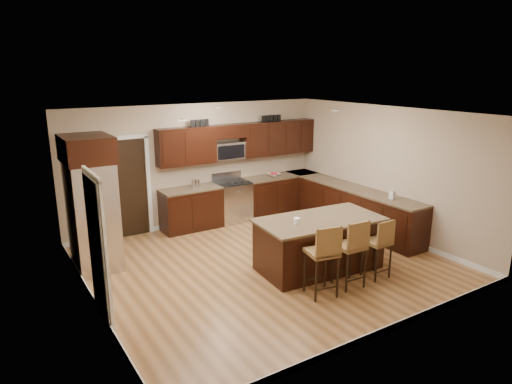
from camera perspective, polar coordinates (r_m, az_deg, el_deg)
floor at (r=8.38m, az=1.24°, el=-8.92°), size 6.00×6.00×0.00m
ceiling at (r=7.69m, az=1.35°, el=9.80°), size 6.00×6.00×0.00m
wall_back at (r=10.27m, az=-7.20°, el=3.40°), size 6.00×0.00×6.00m
wall_left at (r=6.82m, az=-20.31°, el=-3.45°), size 0.00×5.50×5.50m
wall_right at (r=9.86m, az=16.03°, el=2.44°), size 0.00×5.50×5.50m
base_cabinets at (r=10.37m, az=5.64°, el=-1.51°), size 4.02×3.96×0.92m
upper_cabinets at (r=10.52m, az=-1.72°, el=6.50°), size 4.00×0.33×0.80m
range at (r=10.52m, az=-3.00°, el=-1.14°), size 0.76×0.64×1.11m
microwave at (r=10.39m, az=-3.50°, el=5.15°), size 0.76×0.31×0.40m
doorway at (r=9.77m, az=-15.89°, el=0.41°), size 0.85×0.03×2.06m
pantry_door at (r=6.65m, az=-19.32°, el=-6.84°), size 0.03×0.80×2.04m
letter_decor at (r=10.39m, az=-2.43°, el=8.92°), size 2.20×0.03×0.15m
island at (r=8.11m, az=7.84°, el=-6.61°), size 2.26×1.32×0.92m
stool_left at (r=7.03m, az=8.51°, el=-7.51°), size 0.51×0.51×1.16m
stool_mid at (r=7.41m, az=11.98°, el=-6.63°), size 0.45×0.45×1.13m
stool_right at (r=7.86m, az=15.23°, el=-6.05°), size 0.39×0.39×1.03m
refrigerator at (r=8.32m, az=-19.87°, el=-1.20°), size 0.79×1.01×2.35m
floor_mat at (r=10.22m, az=3.71°, el=-4.39°), size 0.99×0.70×0.01m
fruit_bowl at (r=10.99m, az=2.27°, el=2.17°), size 0.33×0.33×0.07m
soap_bottle at (r=9.42m, az=16.68°, el=-0.18°), size 0.11×0.12×0.22m
canister_tall at (r=9.97m, az=-7.75°, el=1.05°), size 0.12×0.12×0.19m
canister_short at (r=10.00m, az=-7.36°, el=1.05°), size 0.11×0.11×0.16m
island_jar at (r=7.63m, az=5.09°, el=-3.62°), size 0.10×0.10×0.10m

